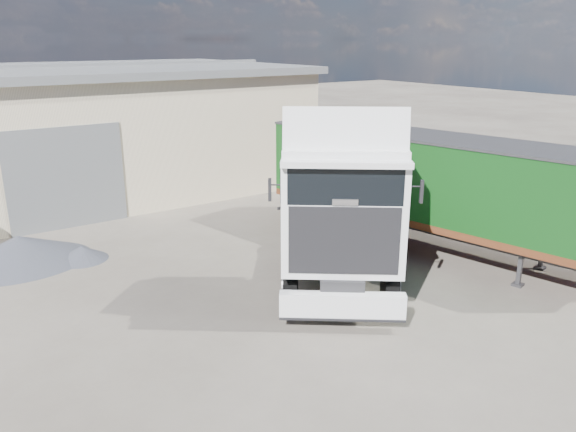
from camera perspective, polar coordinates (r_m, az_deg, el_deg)
ground at (r=13.58m, az=-2.04°, el=-10.78°), size 120.00×120.00×0.00m
brick_boundary_wall at (r=24.61m, az=13.33°, el=4.88°), size 0.35×26.00×2.50m
tractor_unit at (r=14.74m, az=5.26°, el=0.40°), size 6.69×7.58×5.04m
box_trailer at (r=18.10m, az=13.60°, el=3.56°), size 4.66×11.21×3.65m
gravel_heap at (r=18.66m, az=-25.83°, el=-3.19°), size 5.02×4.39×0.86m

